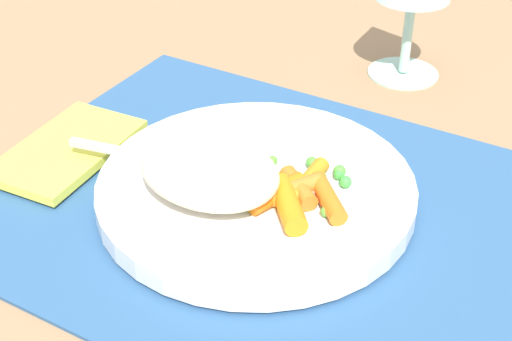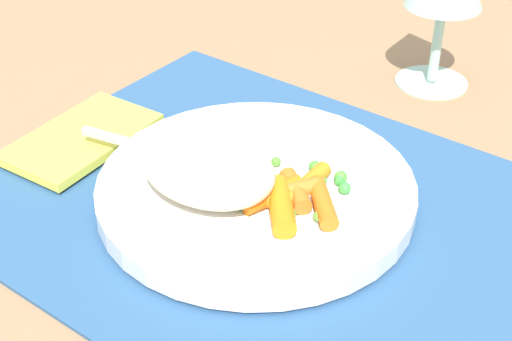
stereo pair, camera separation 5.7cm
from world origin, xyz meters
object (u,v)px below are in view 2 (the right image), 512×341
object	(u,v)px
napkin	(82,138)
rice_mound	(208,167)
fork	(219,168)
plate	(256,191)
carrot_portion	(290,196)

from	to	relation	value
napkin	rice_mound	bearing A→B (deg)	-2.35
fork	napkin	bearing A→B (deg)	-172.69
plate	fork	world-z (taller)	fork
plate	fork	size ratio (longest dim) A/B	1.17
plate	carrot_portion	xyz separation A→B (m)	(0.04, -0.01, 0.02)
carrot_portion	fork	size ratio (longest dim) A/B	0.42
rice_mound	fork	size ratio (longest dim) A/B	0.52
napkin	fork	bearing A→B (deg)	7.31
rice_mound	fork	bearing A→B (deg)	111.63
plate	fork	xyz separation A→B (m)	(-0.03, -0.01, 0.01)
plate	fork	distance (m)	0.03
plate	carrot_portion	world-z (taller)	carrot_portion
carrot_portion	fork	xyz separation A→B (m)	(-0.07, 0.00, -0.00)
fork	napkin	size ratio (longest dim) A/B	1.61
rice_mound	fork	xyz separation A→B (m)	(-0.01, 0.02, -0.02)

